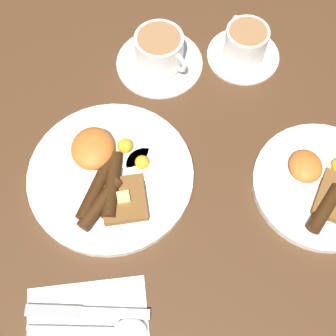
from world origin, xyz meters
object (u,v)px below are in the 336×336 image
object	(u,v)px
breakfast_plate_near	(110,173)
spoon	(118,330)
knife	(80,312)
teacup_near	(160,54)
breakfast_plate_far	(323,184)
teacup_far	(245,46)

from	to	relation	value
breakfast_plate_near	spoon	world-z (taller)	breakfast_plate_near
knife	spoon	size ratio (longest dim) A/B	1.05
breakfast_plate_near	teacup_near	world-z (taller)	teacup_near
breakfast_plate_near	breakfast_plate_far	xyz separation A→B (m)	(0.03, 0.36, -0.00)
breakfast_plate_near	teacup_far	world-z (taller)	teacup_far
teacup_far	spoon	size ratio (longest dim) A/B	0.79
breakfast_plate_far	knife	distance (m)	0.44
teacup_near	knife	size ratio (longest dim) A/B	0.89
breakfast_plate_near	breakfast_plate_far	size ratio (longest dim) A/B	1.21
breakfast_plate_far	teacup_far	world-z (taller)	teacup_far
teacup_far	knife	world-z (taller)	teacup_far
teacup_near	teacup_far	size ratio (longest dim) A/B	1.19
teacup_far	breakfast_plate_near	bearing A→B (deg)	-44.30
breakfast_plate_near	teacup_far	size ratio (longest dim) A/B	2.00
teacup_near	knife	world-z (taller)	teacup_near
teacup_near	knife	distance (m)	0.48
breakfast_plate_near	knife	distance (m)	0.23
teacup_far	knife	distance (m)	0.56
spoon	breakfast_plate_far	bearing A→B (deg)	36.10
breakfast_plate_near	knife	bearing A→B (deg)	-9.31
breakfast_plate_near	teacup_near	size ratio (longest dim) A/B	1.69
spoon	teacup_far	bearing A→B (deg)	68.01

